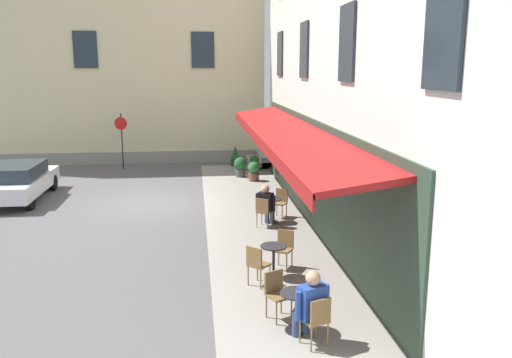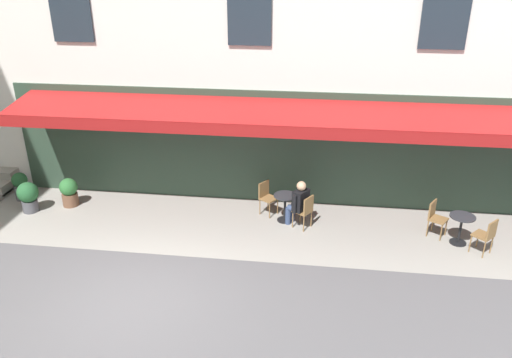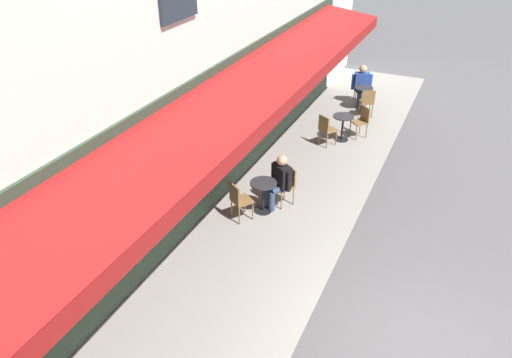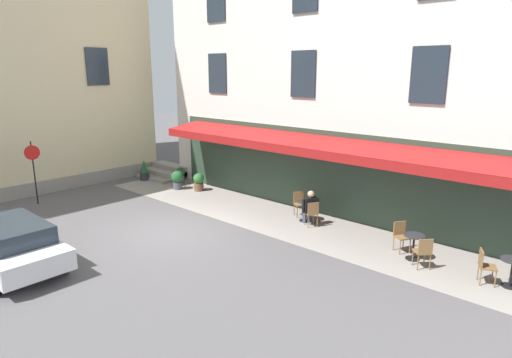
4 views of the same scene
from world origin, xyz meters
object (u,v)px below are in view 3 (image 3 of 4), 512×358
object	(u,v)px
cafe_table_near_entrance	(363,95)
cafe_table_mid_terrace	(263,192)
cafe_chair_wicker_kerbside	(362,119)
seated_patron_in_black	(279,180)
cafe_chair_wicker_by_window	(367,101)
cafe_chair_wicker_corner_left	(286,182)
cafe_chair_wicker_corner_right	(361,87)
cafe_chair_wicker_near_door	(326,128)
cafe_table_streetside	(343,124)
cafe_chair_wicker_facing_street	(239,198)
seated_companion_in_blue	(362,84)

from	to	relation	value
cafe_table_near_entrance	cafe_table_mid_terrace	world-z (taller)	same
cafe_chair_wicker_kerbside	seated_patron_in_black	world-z (taller)	seated_patron_in_black
cafe_chair_wicker_by_window	cafe_chair_wicker_corner_left	xyz separation A→B (m)	(5.70, -0.49, 0.00)
cafe_chair_wicker_corner_right	cafe_chair_wicker_corner_left	bearing A→B (deg)	0.14
cafe_chair_wicker_kerbside	cafe_chair_wicker_near_door	xyz separation A→B (m)	(1.00, -0.77, 0.00)
cafe_chair_wicker_kerbside	cafe_chair_wicker_corner_left	bearing A→B (deg)	-9.35
cafe_chair_wicker_by_window	cafe_chair_wicker_corner_right	distance (m)	1.26
cafe_table_near_entrance	cafe_table_streetside	world-z (taller)	same
cafe_chair_wicker_near_door	seated_patron_in_black	distance (m)	3.39
cafe_table_near_entrance	seated_patron_in_black	bearing A→B (deg)	-2.99
cafe_chair_wicker_corner_right	cafe_chair_wicker_near_door	size ratio (longest dim) A/B	1.00
cafe_table_near_entrance	seated_patron_in_black	size ratio (longest dim) A/B	0.59
cafe_chair_wicker_facing_street	cafe_table_near_entrance	bearing A→B (deg)	172.91
cafe_table_near_entrance	cafe_chair_wicker_corner_right	bearing A→B (deg)	-157.66
cafe_chair_wicker_by_window	cafe_table_mid_terrace	bearing A→B (deg)	-7.57
cafe_chair_wicker_kerbside	cafe_chair_wicker_facing_street	bearing A→B (deg)	-14.69
cafe_table_mid_terrace	cafe_table_streetside	distance (m)	4.33
seated_patron_in_black	cafe_chair_wicker_facing_street	bearing A→B (deg)	-33.15
cafe_chair_wicker_kerbside	seated_companion_in_blue	distance (m)	2.54
cafe_chair_wicker_near_door	seated_patron_in_black	world-z (taller)	seated_patron_in_black
seated_patron_in_black	seated_companion_in_blue	size ratio (longest dim) A/B	0.96
cafe_chair_wicker_by_window	cafe_chair_wicker_corner_right	bearing A→B (deg)	-156.20
cafe_table_streetside	cafe_chair_wicker_near_door	size ratio (longest dim) A/B	0.82
cafe_table_streetside	cafe_chair_wicker_near_door	xyz separation A→B (m)	(0.54, -0.33, 0.06)
cafe_chair_wicker_corner_left	cafe_chair_wicker_near_door	world-z (taller)	same
cafe_chair_wicker_facing_street	cafe_chair_wicker_kerbside	xyz separation A→B (m)	(-5.27, 1.38, 0.00)
cafe_table_mid_terrace	cafe_chair_wicker_facing_street	bearing A→B (deg)	-33.87
cafe_table_mid_terrace	seated_companion_in_blue	xyz separation A→B (m)	(-7.19, 0.40, 0.22)
seated_patron_in_black	cafe_chair_wicker_corner_right	bearing A→B (deg)	179.21
cafe_chair_wicker_by_window	seated_companion_in_blue	size ratio (longest dim) A/B	0.69
cafe_table_near_entrance	cafe_table_mid_terrace	bearing A→B (deg)	-4.70
cafe_chair_wicker_corner_right	cafe_chair_wicker_facing_street	size ratio (longest dim) A/B	1.00
cafe_chair_wicker_by_window	cafe_chair_wicker_kerbside	world-z (taller)	same
cafe_chair_wicker_by_window	cafe_chair_wicker_facing_street	xyz separation A→B (m)	(6.76, -1.18, 0.00)
cafe_table_near_entrance	cafe_chair_wicker_facing_street	world-z (taller)	cafe_chair_wicker_facing_street
cafe_chair_wicker_by_window	cafe_table_streetside	xyz separation A→B (m)	(1.95, -0.24, -0.06)
cafe_chair_wicker_corner_right	cafe_chair_wicker_facing_street	xyz separation A→B (m)	(7.92, -0.67, 0.00)
cafe_chair_wicker_corner_right	seated_companion_in_blue	distance (m)	0.27
cafe_table_streetside	seated_companion_in_blue	bearing A→B (deg)	-176.24
cafe_chair_wicker_near_door	seated_patron_in_black	bearing A→B (deg)	-0.68
cafe_chair_wicker_corner_left	seated_companion_in_blue	size ratio (longest dim) A/B	0.69
cafe_chair_wicker_facing_street	seated_patron_in_black	size ratio (longest dim) A/B	0.71
seated_companion_in_blue	cafe_chair_wicker_corner_left	bearing A→B (deg)	-0.57
cafe_chair_wicker_corner_right	seated_patron_in_black	size ratio (longest dim) A/B	0.71
cafe_chair_wicker_near_door	cafe_chair_wicker_kerbside	bearing A→B (deg)	142.45
cafe_chair_wicker_by_window	seated_companion_in_blue	world-z (taller)	seated_companion_in_blue
cafe_chair_wicker_facing_street	cafe_table_mid_terrace	bearing A→B (deg)	146.13
cafe_chair_wicker_kerbside	cafe_chair_wicker_near_door	size ratio (longest dim) A/B	1.00
cafe_chair_wicker_kerbside	cafe_table_near_entrance	bearing A→B (deg)	-167.22
cafe_chair_wicker_by_window	cafe_table_streetside	world-z (taller)	cafe_chair_wicker_by_window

